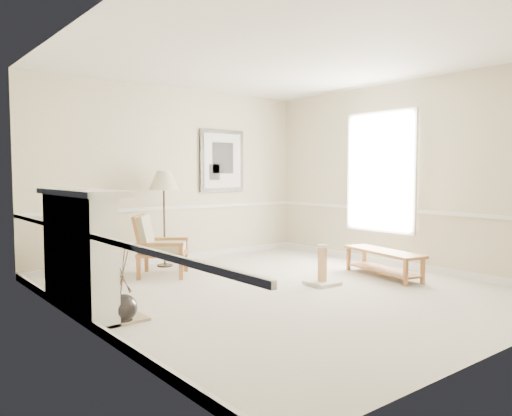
# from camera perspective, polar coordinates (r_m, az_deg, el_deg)

# --- Properties ---
(ground) EXTENTS (5.50, 5.50, 0.00)m
(ground) POSITION_cam_1_polar(r_m,az_deg,el_deg) (6.40, 3.08, -9.38)
(ground) COLOR silver
(ground) RESTS_ON ground
(room) EXTENTS (5.04, 5.54, 2.92)m
(room) POSITION_cam_1_polar(r_m,az_deg,el_deg) (6.39, 3.62, 7.46)
(room) COLOR beige
(room) RESTS_ON ground
(fireplace) EXTENTS (0.64, 1.64, 1.31)m
(fireplace) POSITION_cam_1_polar(r_m,az_deg,el_deg) (5.61, -19.50, -4.82)
(fireplace) COLOR white
(fireplace) RESTS_ON ground
(floor_vase) EXTENTS (0.27, 0.27, 0.79)m
(floor_vase) POSITION_cam_1_polar(r_m,az_deg,el_deg) (5.18, -14.90, -11.06)
(floor_vase) COLOR black
(floor_vase) RESTS_ON ground
(armchair) EXTENTS (0.97, 0.96, 0.89)m
(armchair) POSITION_cam_1_polar(r_m,az_deg,el_deg) (7.35, -11.37, -3.93)
(armchair) COLOR brown
(armchair) RESTS_ON ground
(floor_lamp) EXTENTS (0.56, 0.56, 1.52)m
(floor_lamp) POSITION_cam_1_polar(r_m,az_deg,el_deg) (7.99, -10.49, 2.81)
(floor_lamp) COLOR black
(floor_lamp) RESTS_ON ground
(bench) EXTENTS (0.66, 1.38, 0.38)m
(bench) POSITION_cam_1_polar(r_m,az_deg,el_deg) (7.40, 14.34, -5.67)
(bench) COLOR brown
(bench) RESTS_ON ground
(scratching_post) EXTENTS (0.39, 0.39, 0.54)m
(scratching_post) POSITION_cam_1_polar(r_m,az_deg,el_deg) (6.72, 7.58, -7.28)
(scratching_post) COLOR white
(scratching_post) RESTS_ON ground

